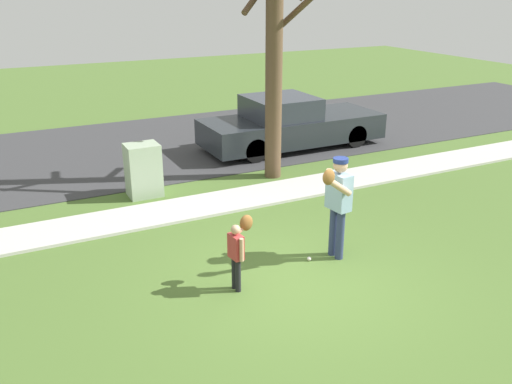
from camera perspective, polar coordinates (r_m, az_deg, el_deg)
ground_plane at (r=11.76m, az=-4.17°, el=-1.49°), size 48.00×48.00×0.00m
sidewalk_strip at (r=11.84m, az=-4.36°, el=-1.19°), size 36.00×1.20×0.06m
road_surface at (r=16.34m, az=-11.13°, el=4.63°), size 36.00×6.80×0.02m
person_adult at (r=9.26m, az=8.42°, el=-0.56°), size 0.70×0.72×1.79m
person_child at (r=8.40m, az=-1.82°, el=-5.55°), size 0.48×0.47×1.13m
baseball at (r=9.53m, az=5.51°, el=-6.88°), size 0.07×0.07×0.07m
utility_cabinet at (r=12.40m, az=-11.57°, el=2.22°), size 0.72×0.60×1.18m
street_tree_near at (r=12.91m, az=1.91°, el=14.54°), size 1.85×1.89×5.76m
parked_pickup_dark at (r=15.86m, az=3.49°, el=6.98°), size 5.20×1.95×1.48m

